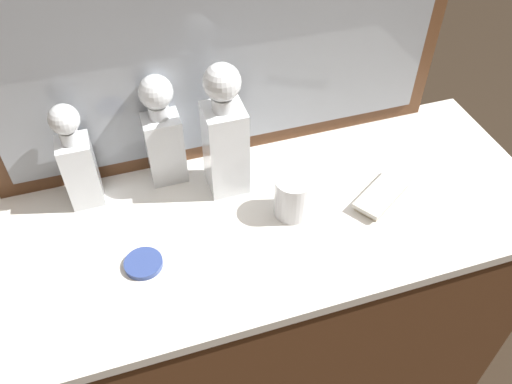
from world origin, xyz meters
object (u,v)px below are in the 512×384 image
(crystal_decanter_left, at_px, (79,165))
(crystal_tumbler_center, at_px, (293,198))
(crystal_decanter_center, at_px, (163,139))
(silver_brush_front, at_px, (383,194))
(porcelain_dish, at_px, (143,263))
(crystal_decanter_far_right, at_px, (225,141))

(crystal_decanter_left, bearing_deg, crystal_tumbler_center, -22.93)
(crystal_decanter_center, height_order, crystal_tumbler_center, crystal_decanter_center)
(crystal_decanter_left, bearing_deg, silver_brush_front, -17.64)
(crystal_tumbler_center, xyz_separation_m, porcelain_dish, (-0.34, -0.05, -0.04))
(crystal_tumbler_center, bearing_deg, silver_brush_front, -6.02)
(crystal_decanter_far_right, bearing_deg, crystal_decanter_center, 147.91)
(crystal_decanter_left, xyz_separation_m, porcelain_dish, (0.09, -0.23, -0.10))
(crystal_decanter_center, bearing_deg, crystal_decanter_far_right, -32.09)
(porcelain_dish, bearing_deg, crystal_decanter_far_right, 37.95)
(silver_brush_front, bearing_deg, crystal_decanter_center, 153.04)
(crystal_decanter_center, height_order, silver_brush_front, crystal_decanter_center)
(crystal_decanter_far_right, distance_m, porcelain_dish, 0.31)
(porcelain_dish, bearing_deg, crystal_tumbler_center, 7.92)
(crystal_decanter_center, relative_size, silver_brush_front, 1.57)
(porcelain_dish, bearing_deg, silver_brush_front, 2.59)
(crystal_decanter_far_right, distance_m, crystal_decanter_center, 0.15)
(crystal_decanter_far_right, relative_size, silver_brush_front, 1.87)
(silver_brush_front, bearing_deg, crystal_tumbler_center, 173.98)
(crystal_decanter_far_right, relative_size, porcelain_dish, 4.11)
(crystal_tumbler_center, relative_size, porcelain_dish, 1.25)
(crystal_decanter_far_right, height_order, silver_brush_front, crystal_decanter_far_right)
(crystal_decanter_far_right, distance_m, crystal_tumbler_center, 0.19)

